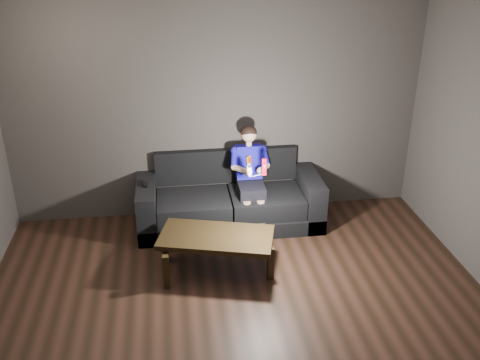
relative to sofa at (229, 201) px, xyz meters
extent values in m
plane|color=black|center=(-0.10, -2.17, -0.28)|extent=(5.00, 5.00, 0.00)
cube|color=#413B38|center=(-0.10, 0.33, 1.07)|extent=(5.00, 0.04, 2.70)
cube|color=silver|center=(-0.10, -2.17, 2.42)|extent=(5.00, 5.00, 0.02)
cube|color=black|center=(0.00, -0.03, -0.18)|extent=(2.21, 0.95, 0.19)
cube|color=black|center=(-0.44, -0.13, 0.03)|extent=(0.86, 0.67, 0.23)
cube|color=black|center=(0.44, -0.13, 0.03)|extent=(0.86, 0.67, 0.23)
cube|color=black|center=(0.00, 0.33, 0.36)|extent=(1.77, 0.22, 0.43)
cube|color=black|center=(-0.99, -0.03, 0.02)|extent=(0.22, 0.95, 0.60)
cube|color=black|center=(0.99, -0.03, 0.02)|extent=(0.22, 0.95, 0.60)
cube|color=black|center=(0.25, -0.15, 0.21)|extent=(0.31, 0.39, 0.14)
cube|color=#18139C|center=(0.25, 0.05, 0.49)|extent=(0.31, 0.22, 0.43)
cube|color=gold|center=(0.25, -0.04, 0.55)|extent=(0.09, 0.09, 0.10)
cube|color=red|center=(0.25, -0.04, 0.55)|extent=(0.06, 0.06, 0.07)
cylinder|color=#D5A889|center=(0.25, 0.05, 0.73)|extent=(0.07, 0.07, 0.06)
sphere|color=#D5A889|center=(0.25, 0.05, 0.84)|extent=(0.18, 0.18, 0.18)
ellipsoid|color=black|center=(0.25, 0.06, 0.86)|extent=(0.19, 0.19, 0.17)
cylinder|color=#18139C|center=(0.06, -0.01, 0.57)|extent=(0.08, 0.23, 0.20)
cylinder|color=#18139C|center=(0.44, -0.01, 0.57)|extent=(0.08, 0.23, 0.20)
cylinder|color=#D5A889|center=(0.12, -0.18, 0.52)|extent=(0.14, 0.24, 0.11)
cylinder|color=#D5A889|center=(0.39, -0.18, 0.52)|extent=(0.14, 0.24, 0.11)
sphere|color=#D5A889|center=(0.17, -0.28, 0.51)|extent=(0.09, 0.09, 0.09)
sphere|color=#D5A889|center=(0.34, -0.28, 0.51)|extent=(0.09, 0.09, 0.09)
cylinder|color=#D5A889|center=(0.17, -0.36, -0.01)|extent=(0.09, 0.09, 0.35)
cylinder|color=#D5A889|center=(0.33, -0.36, -0.01)|extent=(0.09, 0.09, 0.35)
cube|color=red|center=(0.34, -0.49, 0.66)|extent=(0.05, 0.07, 0.19)
cube|color=#6E0007|center=(0.34, -0.52, 0.71)|extent=(0.03, 0.01, 0.03)
cylinder|color=white|center=(0.34, -0.52, 0.64)|extent=(0.02, 0.01, 0.02)
ellipsoid|color=white|center=(0.17, -0.49, 0.62)|extent=(0.09, 0.11, 0.16)
cylinder|color=black|center=(0.17, -0.53, 0.68)|extent=(0.03, 0.01, 0.03)
cube|color=black|center=(-0.99, -0.08, 0.34)|extent=(0.05, 0.16, 0.03)
cube|color=black|center=(-0.99, -0.03, 0.36)|extent=(0.02, 0.02, 0.00)
cube|color=black|center=(-0.25, -1.03, 0.12)|extent=(1.29, 0.88, 0.05)
cube|color=black|center=(-0.79, -1.27, -0.09)|extent=(0.06, 0.06, 0.37)
cube|color=black|center=(0.28, -1.27, -0.09)|extent=(0.06, 0.06, 0.37)
cube|color=black|center=(-0.79, -0.79, -0.09)|extent=(0.06, 0.06, 0.37)
cube|color=black|center=(0.28, -0.79, -0.09)|extent=(0.06, 0.06, 0.37)
camera|label=1|loc=(-0.66, -5.81, 3.03)|focal=40.00mm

